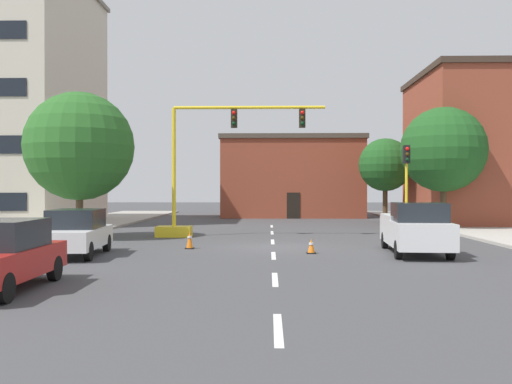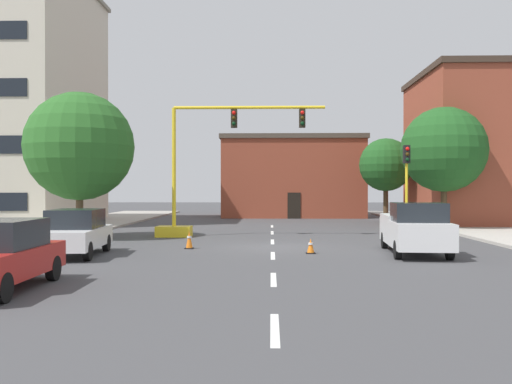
{
  "view_description": "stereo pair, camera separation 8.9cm",
  "coord_description": "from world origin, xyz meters",
  "views": [
    {
      "loc": [
        -0.16,
        -23.98,
        2.5
      ],
      "look_at": [
        -0.85,
        5.27,
        2.34
      ],
      "focal_mm": 39.35,
      "sensor_mm": 36.0,
      "label": 1
    },
    {
      "loc": [
        -0.07,
        -23.98,
        2.5
      ],
      "look_at": [
        -0.85,
        5.27,
        2.34
      ],
      "focal_mm": 39.35,
      "sensor_mm": 36.0,
      "label": 2
    }
  ],
  "objects": [
    {
      "name": "lane_stripe_seg_1",
      "position": [
        0.0,
        -8.5,
        0.0
      ],
      "size": [
        0.16,
        2.4,
        0.01
      ],
      "primitive_type": "cube",
      "color": "silver",
      "rests_on": "ground_plane"
    },
    {
      "name": "traffic_cone_roadside_b",
      "position": [
        -3.49,
        -0.64,
        0.38
      ],
      "size": [
        0.36,
        0.36,
        0.76
      ],
      "color": "black",
      "rests_on": "ground_plane"
    },
    {
      "name": "building_brick_center",
      "position": [
        1.87,
        27.67,
        3.61
      ],
      "size": [
        12.67,
        9.24,
        7.19
      ],
      "color": "brown",
      "rests_on": "ground_plane"
    },
    {
      "name": "sidewalk_left",
      "position": [
        -12.91,
        8.0,
        0.07
      ],
      "size": [
        6.0,
        56.0,
        0.14
      ],
      "primitive_type": "cube",
      "color": "#9E998E",
      "rests_on": "ground_plane"
    },
    {
      "name": "lane_stripe_seg_0",
      "position": [
        0.0,
        -14.0,
        0.0
      ],
      "size": [
        0.16,
        2.4,
        0.01
      ],
      "primitive_type": "cube",
      "color": "silver",
      "rests_on": "ground_plane"
    },
    {
      "name": "lane_stripe_seg_4",
      "position": [
        0.0,
        8.0,
        0.0
      ],
      "size": [
        0.16,
        2.4,
        0.01
      ],
      "primitive_type": "cube",
      "color": "silver",
      "rests_on": "ground_plane"
    },
    {
      "name": "sedan_white_near_left",
      "position": [
        -7.38,
        -3.25,
        0.89
      ],
      "size": [
        2.21,
        4.63,
        1.74
      ],
      "color": "white",
      "rests_on": "ground_plane"
    },
    {
      "name": "traffic_signal_gantry",
      "position": [
        -4.04,
        5.21,
        2.23
      ],
      "size": [
        8.79,
        1.2,
        6.83
      ],
      "color": "yellow",
      "rests_on": "ground_plane"
    },
    {
      "name": "building_row_right",
      "position": [
        16.5,
        16.22,
        5.37
      ],
      "size": [
        12.12,
        10.66,
        10.73
      ],
      "color": "brown",
      "rests_on": "ground_plane"
    },
    {
      "name": "sidewalk_right",
      "position": [
        12.91,
        8.0,
        0.07
      ],
      "size": [
        6.0,
        56.0,
        0.14
      ],
      "primitive_type": "cube",
      "color": "#B2ADA3",
      "rests_on": "ground_plane"
    },
    {
      "name": "traffic_cone_roadside_a",
      "position": [
        1.47,
        -2.25,
        0.29
      ],
      "size": [
        0.36,
        0.36,
        0.59
      ],
      "color": "black",
      "rests_on": "ground_plane"
    },
    {
      "name": "tree_right_far",
      "position": [
        8.52,
        18.19,
        4.3
      ],
      "size": [
        3.97,
        3.97,
        6.3
      ],
      "color": "#4C3823",
      "rests_on": "ground_plane"
    },
    {
      "name": "lane_stripe_seg_2",
      "position": [
        0.0,
        -3.0,
        0.0
      ],
      "size": [
        0.16,
        2.4,
        0.01
      ],
      "primitive_type": "cube",
      "color": "silver",
      "rests_on": "ground_plane"
    },
    {
      "name": "traffic_light_pole_right",
      "position": [
        7.06,
        5.66,
        3.53
      ],
      "size": [
        0.32,
        0.47,
        4.8
      ],
      "color": "yellow",
      "rests_on": "ground_plane"
    },
    {
      "name": "pickup_truck_white",
      "position": [
        5.46,
        -2.27,
        0.97
      ],
      "size": [
        2.4,
        5.53,
        1.99
      ],
      "color": "white",
      "rests_on": "ground_plane"
    },
    {
      "name": "tree_left_near",
      "position": [
        -9.71,
        3.95,
        4.64
      ],
      "size": [
        5.45,
        5.45,
        7.37
      ],
      "color": "brown",
      "rests_on": "ground_plane"
    },
    {
      "name": "ground_plane",
      "position": [
        0.0,
        0.0,
        0.0
      ],
      "size": [
        160.0,
        160.0,
        0.0
      ],
      "primitive_type": "plane",
      "color": "#424244"
    },
    {
      "name": "tree_right_mid",
      "position": [
        10.45,
        10.4,
        4.9
      ],
      "size": [
        5.17,
        5.17,
        7.49
      ],
      "color": "#4C3823",
      "rests_on": "ground_plane"
    },
    {
      "name": "lane_stripe_seg_5",
      "position": [
        0.0,
        13.5,
        0.0
      ],
      "size": [
        0.16,
        2.4,
        0.01
      ],
      "primitive_type": "cube",
      "color": "silver",
      "rests_on": "ground_plane"
    },
    {
      "name": "lane_stripe_seg_3",
      "position": [
        0.0,
        2.5,
        0.0
      ],
      "size": [
        0.16,
        2.4,
        0.01
      ],
      "primitive_type": "cube",
      "color": "silver",
      "rests_on": "ground_plane"
    }
  ]
}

